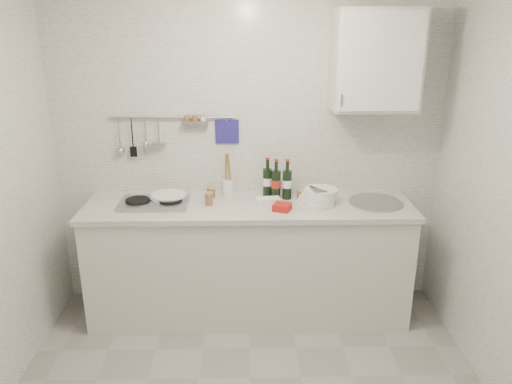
% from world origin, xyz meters
% --- Properties ---
extents(back_wall, '(3.00, 0.02, 2.50)m').
position_xyz_m(back_wall, '(0.00, 1.40, 1.25)').
color(back_wall, silver).
rests_on(back_wall, floor).
extents(counter, '(2.44, 0.64, 0.96)m').
position_xyz_m(counter, '(0.01, 1.10, 0.43)').
color(counter, beige).
rests_on(counter, floor).
extents(wall_rail, '(0.98, 0.09, 0.34)m').
position_xyz_m(wall_rail, '(-0.60, 1.37, 1.43)').
color(wall_rail, '#93969B').
rests_on(wall_rail, back_wall).
extents(wall_cabinet, '(0.60, 0.38, 0.70)m').
position_xyz_m(wall_cabinet, '(0.90, 1.22, 1.95)').
color(wall_cabinet, beige).
rests_on(wall_cabinet, back_wall).
extents(plate_stack_hob, '(0.29, 0.29, 0.05)m').
position_xyz_m(plate_stack_hob, '(-0.61, 1.17, 0.95)').
color(plate_stack_hob, '#466D9F').
rests_on(plate_stack_hob, counter).
extents(plate_stack_sink, '(0.31, 0.30, 0.12)m').
position_xyz_m(plate_stack_sink, '(0.52, 1.10, 0.97)').
color(plate_stack_sink, white).
rests_on(plate_stack_sink, counter).
extents(wine_bottles, '(0.22, 0.13, 0.31)m').
position_xyz_m(wine_bottles, '(0.22, 1.24, 1.07)').
color(wine_bottles, black).
rests_on(wine_bottles, counter).
extents(butter_dish, '(0.19, 0.11, 0.05)m').
position_xyz_m(butter_dish, '(0.14, 1.08, 0.95)').
color(butter_dish, white).
rests_on(butter_dish, counter).
extents(strawberry_punnet, '(0.15, 0.15, 0.05)m').
position_xyz_m(strawberry_punnet, '(0.24, 0.97, 0.94)').
color(strawberry_punnet, red).
rests_on(strawberry_punnet, counter).
extents(utensil_crock, '(0.08, 0.08, 0.35)m').
position_xyz_m(utensil_crock, '(-0.16, 1.28, 1.00)').
color(utensil_crock, white).
rests_on(utensil_crock, counter).
extents(jar_a, '(0.07, 0.07, 0.08)m').
position_xyz_m(jar_a, '(-0.29, 1.26, 0.96)').
color(jar_a, brown).
rests_on(jar_a, counter).
extents(jar_b, '(0.06, 0.06, 0.08)m').
position_xyz_m(jar_b, '(0.59, 1.24, 0.96)').
color(jar_b, brown).
rests_on(jar_b, counter).
extents(jar_c, '(0.06, 0.06, 0.08)m').
position_xyz_m(jar_c, '(0.40, 1.20, 0.96)').
color(jar_c, brown).
rests_on(jar_c, counter).
extents(jar_d, '(0.06, 0.06, 0.10)m').
position_xyz_m(jar_d, '(-0.29, 1.09, 0.97)').
color(jar_d, brown).
rests_on(jar_d, counter).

